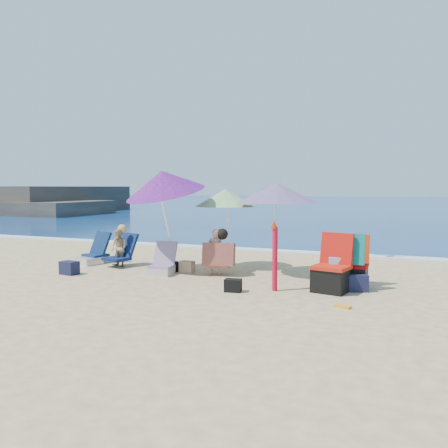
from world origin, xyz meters
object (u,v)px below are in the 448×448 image
at_px(umbrella_turquoise, 277,193).
at_px(umbrella_blue, 164,182).
at_px(chair_rainbow, 162,266).
at_px(person_left, 120,248).
at_px(camp_chair_right, 351,268).
at_px(furled_umbrella, 275,252).
at_px(camp_chair_left, 332,274).
at_px(person_center, 217,253).
at_px(chair_navy, 93,255).
at_px(umbrella_striped, 225,198).

bearing_deg(umbrella_turquoise, umbrella_blue, -165.78).
distance_m(chair_rainbow, person_left, 1.51).
bearing_deg(umbrella_turquoise, camp_chair_right, -22.47).
relative_size(furled_umbrella, chair_rainbow, 1.85).
bearing_deg(camp_chair_left, person_center, 165.40).
bearing_deg(chair_rainbow, furled_umbrella, -12.94).
height_order(furled_umbrella, chair_navy, furled_umbrella).
distance_m(umbrella_turquoise, umbrella_blue, 2.45).
distance_m(camp_chair_left, camp_chair_right, 0.56).
bearing_deg(furled_umbrella, umbrella_turquoise, 104.57).
bearing_deg(umbrella_striped, umbrella_turquoise, -17.54).
relative_size(camp_chair_left, person_center, 1.05).
relative_size(furled_umbrella, person_left, 1.29).
relative_size(umbrella_blue, chair_rainbow, 3.49).
relative_size(camp_chair_left, camp_chair_right, 1.01).
height_order(umbrella_blue, camp_chair_right, umbrella_blue).
relative_size(furled_umbrella, chair_navy, 1.40).
bearing_deg(umbrella_turquoise, person_center, -156.30).
height_order(umbrella_turquoise, person_center, umbrella_turquoise).
bearing_deg(chair_navy, umbrella_striped, 11.79).
distance_m(umbrella_turquoise, chair_rainbow, 2.88).
distance_m(chair_navy, camp_chair_left, 5.96).
bearing_deg(camp_chair_right, umbrella_blue, 179.01).
height_order(umbrella_striped, umbrella_blue, umbrella_blue).
relative_size(umbrella_striped, chair_navy, 2.04).
relative_size(chair_rainbow, camp_chair_left, 0.66).
xyz_separation_m(chair_rainbow, person_center, (1.14, 0.35, 0.30)).
height_order(chair_navy, camp_chair_right, camp_chair_right).
distance_m(umbrella_turquoise, camp_chair_left, 2.26).
height_order(camp_chair_right, person_center, camp_chair_right).
bearing_deg(furled_umbrella, chair_navy, 166.17).
relative_size(umbrella_turquoise, chair_navy, 2.37).
bearing_deg(camp_chair_right, furled_umbrella, -147.26).
relative_size(umbrella_striped, person_center, 1.86).
xyz_separation_m(chair_rainbow, camp_chair_left, (3.62, -0.30, 0.13)).
height_order(umbrella_striped, chair_rainbow, umbrella_striped).
xyz_separation_m(umbrella_striped, camp_chair_right, (2.96, -1.09, -1.24)).
xyz_separation_m(chair_navy, person_center, (3.41, -0.26, 0.28)).
relative_size(umbrella_turquoise, umbrella_blue, 0.90).
xyz_separation_m(furled_umbrella, person_left, (-4.06, 1.09, -0.25)).
relative_size(umbrella_blue, person_left, 2.43).
relative_size(umbrella_blue, camp_chair_left, 2.30).
bearing_deg(chair_rainbow, chair_navy, 165.15).
bearing_deg(chair_rainbow, umbrella_striped, 53.73).
bearing_deg(chair_navy, person_left, -8.12).
distance_m(furled_umbrella, chair_rainbow, 2.78).
xyz_separation_m(umbrella_blue, furled_umbrella, (2.75, -0.86, -1.26)).
bearing_deg(chair_navy, umbrella_blue, -9.15).
xyz_separation_m(umbrella_striped, chair_rainbow, (-0.94, -1.28, -1.43)).
distance_m(umbrella_striped, camp_chair_right, 3.39).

